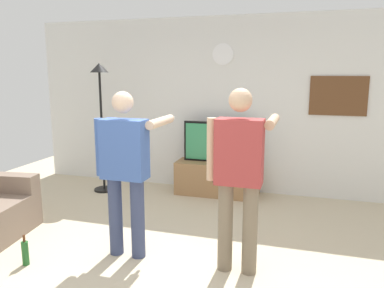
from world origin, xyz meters
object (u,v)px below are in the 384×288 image
(framed_picture, at_px, (338,96))
(person_standing_nearer_lamp, at_px, (125,164))
(wall_clock, at_px, (223,54))
(person_standing_nearer_couch, at_px, (239,170))
(beverage_bottle, at_px, (25,253))
(tv_stand, at_px, (217,179))
(television, at_px, (218,142))
(floor_lamp, at_px, (101,101))

(framed_picture, height_order, person_standing_nearer_lamp, framed_picture)
(wall_clock, distance_m, person_standing_nearer_couch, 2.80)
(person_standing_nearer_couch, relative_size, beverage_bottle, 5.59)
(wall_clock, bearing_deg, tv_stand, -90.00)
(framed_picture, relative_size, person_standing_nearer_couch, 0.45)
(framed_picture, xyz_separation_m, person_standing_nearer_lamp, (-2.11, -2.47, -0.57))
(beverage_bottle, bearing_deg, television, 64.49)
(tv_stand, distance_m, wall_clock, 1.90)
(person_standing_nearer_couch, distance_m, beverage_bottle, 2.23)
(wall_clock, height_order, person_standing_nearer_couch, wall_clock)
(television, height_order, wall_clock, wall_clock)
(framed_picture, distance_m, beverage_bottle, 4.43)
(television, distance_m, person_standing_nearer_lamp, 2.27)
(television, distance_m, beverage_bottle, 3.09)
(person_standing_nearer_lamp, distance_m, beverage_bottle, 1.30)
(wall_clock, bearing_deg, person_standing_nearer_lamp, -99.95)
(person_standing_nearer_couch, bearing_deg, wall_clock, 106.01)
(tv_stand, xyz_separation_m, beverage_bottle, (-1.30, -2.67, -0.13))
(television, height_order, person_standing_nearer_lamp, person_standing_nearer_lamp)
(television, xyz_separation_m, wall_clock, (0.00, 0.24, 1.31))
(wall_clock, relative_size, person_standing_nearer_couch, 0.19)
(beverage_bottle, bearing_deg, framed_picture, 44.90)
(person_standing_nearer_couch, bearing_deg, floor_lamp, 143.33)
(framed_picture, xyz_separation_m, person_standing_nearer_couch, (-0.97, -2.46, -0.55))
(framed_picture, distance_m, floor_lamp, 3.51)
(person_standing_nearer_couch, bearing_deg, tv_stand, 108.02)
(beverage_bottle, bearing_deg, floor_lamp, 101.45)
(framed_picture, relative_size, person_standing_nearer_lamp, 0.46)
(wall_clock, bearing_deg, television, -90.00)
(person_standing_nearer_lamp, bearing_deg, floor_lamp, 125.81)
(wall_clock, distance_m, framed_picture, 1.78)
(person_standing_nearer_lamp, xyz_separation_m, beverage_bottle, (-0.86, -0.49, -0.83))
(person_standing_nearer_lamp, bearing_deg, television, 78.98)
(television, xyz_separation_m, beverage_bottle, (-1.30, -2.72, -0.69))
(television, height_order, floor_lamp, floor_lamp)
(person_standing_nearer_lamp, relative_size, beverage_bottle, 5.45)
(tv_stand, bearing_deg, floor_lamp, -169.73)
(television, relative_size, wall_clock, 3.33)
(television, height_order, person_standing_nearer_couch, person_standing_nearer_couch)
(wall_clock, bearing_deg, person_standing_nearer_couch, -73.99)
(television, bearing_deg, beverage_bottle, -115.51)
(tv_stand, bearing_deg, person_standing_nearer_couch, -71.98)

